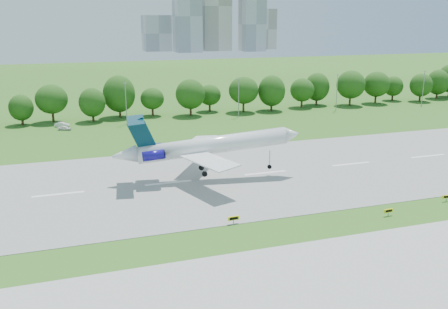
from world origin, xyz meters
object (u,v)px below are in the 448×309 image
taxi_sign_left (234,218)px  airliner (203,146)px  service_vehicle_a (62,125)px  service_vehicle_b (65,128)px

taxi_sign_left → airliner: bearing=83.5°
airliner → service_vehicle_a: size_ratio=8.92×
airliner → service_vehicle_b: (-24.72, 54.32, -6.14)m
airliner → service_vehicle_a: bearing=120.4°
airliner → taxi_sign_left: size_ratio=20.59×
airliner → service_vehicle_a: (-25.28, 58.99, -6.09)m
taxi_sign_left → service_vehicle_a: (-23.58, 81.37, -0.24)m
taxi_sign_left → service_vehicle_a: size_ratio=0.43×
airliner → taxi_sign_left: airliner is taller
airliner → taxi_sign_left: (-1.71, -22.38, -5.84)m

